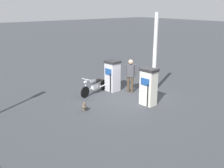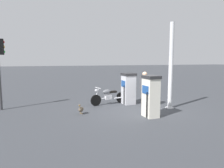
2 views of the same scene
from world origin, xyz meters
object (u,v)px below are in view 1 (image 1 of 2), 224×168
Objects in this scene: fuel_pump_near at (113,76)px; motorcycle_near_pump at (94,85)px; attendant_person at (130,74)px; fuel_pump_far at (148,87)px; wandering_duck at (84,106)px; canopy_support_pole at (155,55)px.

fuel_pump_near is 1.12m from motorcycle_near_pump.
fuel_pump_near is 0.94× the size of attendant_person.
fuel_pump_far is (-0.00, 2.59, 0.04)m from fuel_pump_near.
fuel_pump_near is at bearing -152.42° from wandering_duck.
fuel_pump_far is at bearing 156.21° from wandering_duck.
attendant_person is (-0.55, 0.79, 0.18)m from fuel_pump_near.
wandering_duck is at bearing -23.79° from fuel_pump_far.
wandering_duck is (3.24, 0.62, -0.77)m from attendant_person.
canopy_support_pole reaches higher than attendant_person.
wandering_duck is 4.59m from canopy_support_pole.
fuel_pump_far reaches higher than wandering_duck.
attendant_person is (-1.60, 0.96, 0.55)m from motorcycle_near_pump.
canopy_support_pole reaches higher than fuel_pump_far.
fuel_pump_far is 0.42× the size of canopy_support_pole.
fuel_pump_near is at bearing -43.11° from canopy_support_pole.
canopy_support_pole is (-1.57, -1.12, 1.09)m from fuel_pump_far.
motorcycle_near_pump is (1.04, -0.17, -0.38)m from fuel_pump_near.
wandering_duck is at bearing 10.78° from attendant_person.
attendant_person is at bearing 148.99° from motorcycle_near_pump.
canopy_support_pole is (-2.61, 1.64, 1.50)m from motorcycle_near_pump.
attendant_person is 3.68× the size of wandering_duck.
fuel_pump_near is 0.80× the size of motorcycle_near_pump.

